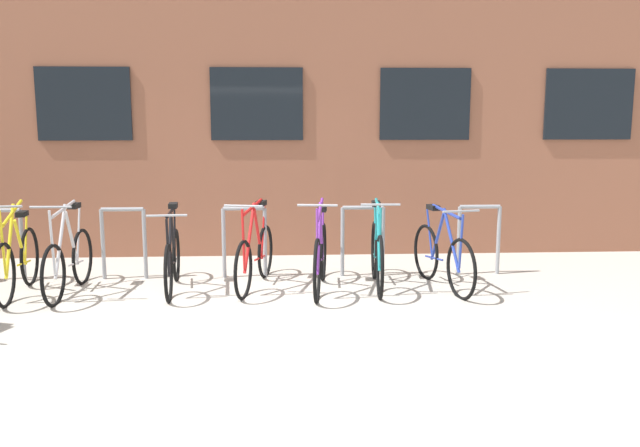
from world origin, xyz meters
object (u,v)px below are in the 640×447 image
bicycle_yellow (17,261)px  bicycle_silver (69,261)px  bicycle_red (255,255)px  bicycle_blue (443,256)px  bicycle_teal (377,254)px  bicycle_purple (320,257)px  bicycle_black (172,259)px

bicycle_yellow → bicycle_silver: bearing=0.8°
bicycle_red → bicycle_blue: bearing=-4.4°
bicycle_teal → bicycle_blue: bicycle_teal is taller
bicycle_red → bicycle_purple: bicycle_purple is taller
bicycle_blue → bicycle_purple: 1.45m
bicycle_black → bicycle_blue: bearing=-1.4°
bicycle_red → bicycle_blue: 2.23m
bicycle_yellow → bicycle_silver: (0.57, 0.01, -0.00)m
bicycle_teal → bicycle_black: bearing=-179.9°
bicycle_yellow → bicycle_black: bearing=3.7°
bicycle_yellow → bicycle_blue: bearing=0.4°
bicycle_teal → bicycle_silver: 3.58m
bicycle_blue → bicycle_teal: bearing=174.1°
bicycle_teal → bicycle_purple: size_ratio=0.97×
bicycle_yellow → bicycle_purple: bearing=0.4°
bicycle_red → bicycle_purple: (0.77, -0.18, 0.01)m
bicycle_red → bicycle_silver: 2.13m
bicycle_black → bicycle_silver: size_ratio=0.99×
bicycle_purple → bicycle_silver: bearing=-179.7°
bicycle_blue → bicycle_yellow: 4.92m
bicycle_red → bicycle_black: bearing=-174.3°
bicycle_blue → bicycle_red: bearing=175.6°
bicycle_red → bicycle_blue: size_ratio=1.02×
bicycle_black → bicycle_yellow: (-1.73, -0.11, 0.02)m
bicycle_blue → bicycle_yellow: bicycle_yellow is taller
bicycle_yellow → bicycle_teal: bearing=1.6°
bicycle_yellow → bicycle_silver: bicycle_yellow is taller
bicycle_teal → bicycle_black: 2.42m
bicycle_red → bicycle_purple: bearing=-13.4°
bicycle_teal → bicycle_red: bearing=176.4°
bicycle_teal → bicycle_red: (-1.46, 0.09, -0.02)m
bicycle_blue → bicycle_yellow: (-4.92, -0.04, 0.01)m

